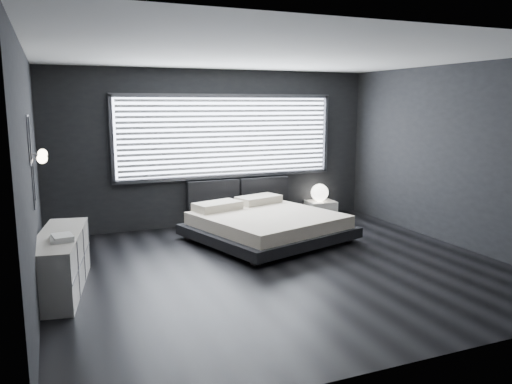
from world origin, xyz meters
name	(u,v)px	position (x,y,z in m)	size (l,w,h in m)	color
room	(281,165)	(0.00, 0.00, 1.40)	(6.04, 6.00, 2.80)	black
window	(227,136)	(0.20, 2.70, 1.61)	(4.14, 0.09, 1.52)	white
headboard	(239,193)	(0.40, 2.64, 0.57)	(1.96, 0.16, 0.52)	black
sconce_near	(42,159)	(-2.88, 0.05, 1.60)	(0.18, 0.11, 0.11)	silver
sconce_far	(42,154)	(-2.88, 0.65, 1.60)	(0.18, 0.11, 0.11)	silver
wall_art_upper	(29,140)	(-2.98, -0.55, 1.85)	(0.01, 0.48, 0.48)	#47474C
wall_art_lower	(33,183)	(-2.98, -0.30, 1.38)	(0.01, 0.48, 0.48)	#47474C
bed	(266,224)	(0.38, 1.34, 0.26)	(2.72, 2.66, 0.57)	black
nightstand	(321,209)	(2.06, 2.50, 0.16)	(0.53, 0.44, 0.31)	white
orb_lamp	(320,193)	(2.03, 2.50, 0.48)	(0.34, 0.34, 0.34)	white
dresser	(61,262)	(-2.76, 0.22, 0.34)	(0.77, 1.77, 0.69)	white
book_stack	(62,238)	(-2.74, -0.08, 0.72)	(0.26, 0.34, 0.07)	white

